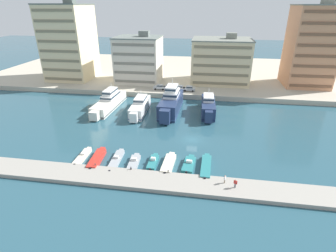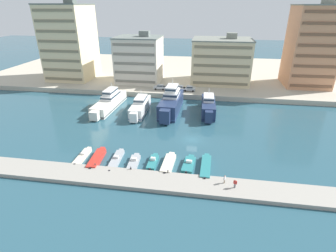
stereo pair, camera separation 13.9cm
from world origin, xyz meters
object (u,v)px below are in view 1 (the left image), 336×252
Objects in this scene: yacht_navy_center_left at (208,106)px; motorboat_grey_mid_left at (116,160)px; motorboat_cream_center_right at (169,164)px; motorboat_teal_right at (206,167)px; motorboat_cream_far_left at (83,157)px; motorboat_teal_center at (153,162)px; car_silver_left at (169,87)px; car_white_mid_left at (179,88)px; yacht_white_left at (140,106)px; car_silver_center_left at (189,88)px; yacht_ivory_far_left at (109,102)px; pedestrian_mid_deck at (235,183)px; motorboat_grey_center_left at (134,162)px; pedestrian_near_edge at (225,178)px; yacht_navy_mid_left at (171,103)px; motorboat_red_left at (97,159)px; motorboat_teal_mid_right at (189,165)px; car_silver_far_left at (160,87)px.

yacht_navy_center_left is 34.15m from motorboat_grey_mid_left.
motorboat_teal_right reaches higher than motorboat_cream_center_right.
motorboat_cream_far_left is 14.80m from motorboat_teal_center.
car_white_mid_left is at bearing -8.85° from car_silver_left.
yacht_white_left is 2.32× the size of motorboat_cream_far_left.
motorboat_grey_mid_left is 45.99m from car_silver_center_left.
car_silver_left is at bearing 45.19° from yacht_ivory_far_left.
pedestrian_mid_deck reaches higher than motorboat_cream_far_left.
car_silver_center_left is at bearing 103.21° from pedestrian_mid_deck.
motorboat_grey_center_left is 3.94× the size of pedestrian_near_edge.
yacht_ivory_far_left is at bearing 136.15° from motorboat_teal_right.
yacht_navy_center_left is 35.02m from pedestrian_mid_deck.
yacht_navy_mid_left reaches higher than motorboat_cream_center_right.
motorboat_teal_center is at bearing 158.41° from pedestrian_mid_deck.
pedestrian_near_edge reaches higher than motorboat_cream_center_right.
motorboat_grey_mid_left is at bearing 2.01° from motorboat_red_left.
motorboat_grey_center_left is 0.95× the size of motorboat_teal_mid_right.
motorboat_grey_mid_left is at bearing -90.96° from car_silver_far_left.
car_silver_center_left is at bearing 75.29° from yacht_navy_mid_left.
yacht_navy_mid_left is 30.72m from motorboat_teal_right.
motorboat_grey_mid_left is 10.65m from motorboat_cream_center_right.
motorboat_teal_mid_right reaches higher than motorboat_cream_far_left.
motorboat_red_left is 3.94m from motorboat_grey_mid_left.
yacht_ivory_far_left is 13.52× the size of pedestrian_near_edge.
yacht_ivory_far_left is 25.14m from car_white_mid_left.
yacht_white_left reaches higher than motorboat_red_left.
yacht_navy_mid_left reaches higher than car_silver_left.
pedestrian_near_edge is (21.18, -4.60, 1.30)m from motorboat_grey_mid_left.
motorboat_cream_far_left is 0.94× the size of motorboat_cream_center_right.
yacht_white_left is 2.55× the size of motorboat_teal_mid_right.
car_silver_far_left is at bearing 113.72° from pedestrian_mid_deck.
motorboat_teal_mid_right is 1.57× the size of car_silver_left.
car_white_mid_left is at bearing 85.06° from motorboat_grey_center_left.
motorboat_cream_far_left is at bearing 170.05° from pedestrian_near_edge.
car_silver_far_left reaches higher than pedestrian_near_edge.
yacht_white_left is 0.83× the size of yacht_navy_mid_left.
yacht_white_left is at bearing -118.20° from car_white_mid_left.
motorboat_grey_mid_left is (7.31, -0.40, 0.01)m from motorboat_cream_far_left.
pedestrian_near_edge is (14.18, -33.53, -1.11)m from yacht_navy_mid_left.
motorboat_cream_center_right is 45.45m from car_silver_left.
motorboat_cream_center_right is 11.70m from pedestrian_near_edge.
car_silver_far_left is (12.76, 15.69, 0.66)m from yacht_ivory_far_left.
motorboat_teal_center is at bearing -94.69° from car_silver_center_left.
motorboat_teal_right is (7.28, -0.03, 0.03)m from motorboat_cream_center_right.
car_silver_left is (16.09, 16.20, 0.66)m from yacht_ivory_far_left.
pedestrian_near_edge is (6.55, -5.27, 1.24)m from motorboat_teal_mid_right.
pedestrian_near_edge reaches higher than motorboat_teal_right.
yacht_ivory_far_left reaches higher than motorboat_cream_center_right.
motorboat_grey_center_left is 19.91m from pedestrian_mid_deck.
car_silver_left reaches higher than motorboat_cream_center_right.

